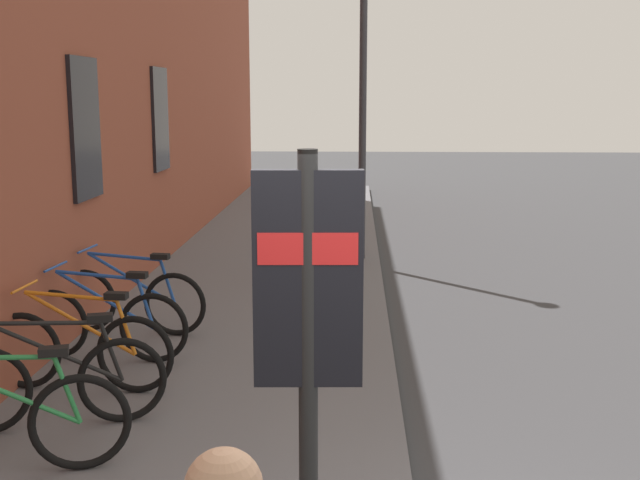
# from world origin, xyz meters

# --- Properties ---
(ground) EXTENTS (60.00, 60.00, 0.00)m
(ground) POSITION_xyz_m (6.00, -1.00, 0.00)
(ground) COLOR #38383A
(sidewalk_pavement) EXTENTS (24.00, 3.50, 0.12)m
(sidewalk_pavement) POSITION_xyz_m (8.00, 1.75, 0.06)
(sidewalk_pavement) COLOR slate
(sidewalk_pavement) RESTS_ON ground
(station_facade) EXTENTS (22.00, 0.65, 7.55)m
(station_facade) POSITION_xyz_m (8.99, 3.80, 3.77)
(station_facade) COLOR brown
(station_facade) RESTS_ON ground
(bicycle_leaning_wall) EXTENTS (0.63, 1.72, 0.97)m
(bicycle_leaning_wall) POSITION_xyz_m (1.68, 2.86, 0.51)
(bicycle_leaning_wall) COLOR black
(bicycle_leaning_wall) RESTS_ON sidewalk_pavement
(bicycle_beside_lamp) EXTENTS (0.64, 1.72, 0.97)m
(bicycle_beside_lamp) POSITION_xyz_m (2.52, 2.80, 0.51)
(bicycle_beside_lamp) COLOR black
(bicycle_beside_lamp) RESTS_ON sidewalk_pavement
(bicycle_under_window) EXTENTS (0.48, 1.77, 0.97)m
(bicycle_under_window) POSITION_xyz_m (3.34, 2.90, 0.51)
(bicycle_under_window) COLOR black
(bicycle_under_window) RESTS_ON sidewalk_pavement
(bicycle_nearest_sign) EXTENTS (0.48, 1.77, 0.97)m
(bicycle_nearest_sign) POSITION_xyz_m (4.18, 2.93, 0.51)
(bicycle_nearest_sign) COLOR black
(bicycle_nearest_sign) RESTS_ON sidewalk_pavement
(bicycle_mid_rack) EXTENTS (0.48, 1.77, 0.97)m
(bicycle_mid_rack) POSITION_xyz_m (5.10, 2.93, 0.51)
(bicycle_mid_rack) COLOR black
(bicycle_mid_rack) RESTS_ON sidewalk_pavement
(transit_info_sign) EXTENTS (0.11, 0.55, 2.40)m
(transit_info_sign) POSITION_xyz_m (0.42, 0.65, 1.72)
(transit_info_sign) COLOR black
(transit_info_sign) RESTS_ON sidewalk_pavement
(pedestrian_by_facade) EXTENTS (0.47, 0.48, 1.55)m
(pedestrian_by_facade) POSITION_xyz_m (7.77, 0.93, 1.07)
(pedestrian_by_facade) COLOR #B2A599
(pedestrian_by_facade) RESTS_ON sidewalk_pavement
(street_lamp) EXTENTS (0.28, 0.28, 5.00)m
(street_lamp) POSITION_xyz_m (9.43, 0.30, 3.10)
(street_lamp) COLOR #333338
(street_lamp) RESTS_ON sidewalk_pavement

